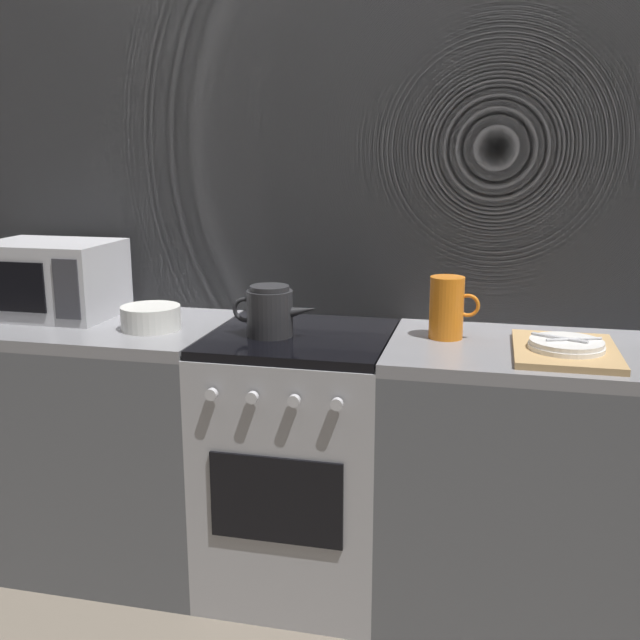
{
  "coord_description": "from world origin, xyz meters",
  "views": [
    {
      "loc": [
        0.6,
        -2.28,
        1.5
      ],
      "look_at": [
        0.07,
        0.0,
        0.95
      ],
      "focal_mm": 41.4,
      "sensor_mm": 36.0,
      "label": 1
    }
  ],
  "objects_px": {
    "stove_unit": "(301,461)",
    "pitcher": "(447,308)",
    "microwave": "(51,279)",
    "kettle": "(270,311)",
    "dish_pile": "(566,349)",
    "mixing_bowl": "(151,318)"
  },
  "relations": [
    {
      "from": "stove_unit",
      "to": "pitcher",
      "type": "distance_m",
      "value": 0.73
    },
    {
      "from": "microwave",
      "to": "mixing_bowl",
      "type": "distance_m",
      "value": 0.47
    },
    {
      "from": "kettle",
      "to": "dish_pile",
      "type": "distance_m",
      "value": 0.92
    },
    {
      "from": "dish_pile",
      "to": "kettle",
      "type": "bearing_deg",
      "value": 178.87
    },
    {
      "from": "stove_unit",
      "to": "dish_pile",
      "type": "relative_size",
      "value": 2.25
    },
    {
      "from": "microwave",
      "to": "dish_pile",
      "type": "bearing_deg",
      "value": -4.19
    },
    {
      "from": "pitcher",
      "to": "dish_pile",
      "type": "xyz_separation_m",
      "value": [
        0.36,
        -0.12,
        -0.08
      ]
    },
    {
      "from": "stove_unit",
      "to": "kettle",
      "type": "xyz_separation_m",
      "value": [
        -0.09,
        -0.05,
        0.53
      ]
    },
    {
      "from": "microwave",
      "to": "pitcher",
      "type": "bearing_deg",
      "value": -0.4
    },
    {
      "from": "microwave",
      "to": "kettle",
      "type": "height_order",
      "value": "microwave"
    },
    {
      "from": "pitcher",
      "to": "dish_pile",
      "type": "relative_size",
      "value": 0.5
    },
    {
      "from": "pitcher",
      "to": "stove_unit",
      "type": "bearing_deg",
      "value": -173.32
    },
    {
      "from": "stove_unit",
      "to": "pitcher",
      "type": "height_order",
      "value": "pitcher"
    },
    {
      "from": "mixing_bowl",
      "to": "pitcher",
      "type": "bearing_deg",
      "value": 6.23
    },
    {
      "from": "microwave",
      "to": "kettle",
      "type": "xyz_separation_m",
      "value": [
        0.86,
        -0.11,
        -0.05
      ]
    },
    {
      "from": "stove_unit",
      "to": "microwave",
      "type": "distance_m",
      "value": 1.12
    },
    {
      "from": "dish_pile",
      "to": "mixing_bowl",
      "type": "bearing_deg",
      "value": 179.43
    },
    {
      "from": "microwave",
      "to": "mixing_bowl",
      "type": "xyz_separation_m",
      "value": [
        0.44,
        -0.12,
        -0.1
      ]
    },
    {
      "from": "kettle",
      "to": "pitcher",
      "type": "xyz_separation_m",
      "value": [
        0.56,
        0.1,
        0.02
      ]
    },
    {
      "from": "stove_unit",
      "to": "kettle",
      "type": "distance_m",
      "value": 0.54
    },
    {
      "from": "stove_unit",
      "to": "mixing_bowl",
      "type": "height_order",
      "value": "mixing_bowl"
    },
    {
      "from": "mixing_bowl",
      "to": "dish_pile",
      "type": "relative_size",
      "value": 0.5
    }
  ]
}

